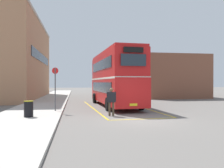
{
  "coord_description": "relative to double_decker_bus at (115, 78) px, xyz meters",
  "views": [
    {
      "loc": [
        -3.66,
        -12.42,
        2.11
      ],
      "look_at": [
        0.02,
        10.32,
        1.95
      ],
      "focal_mm": 36.95,
      "sensor_mm": 36.0,
      "label": 1
    }
  ],
  "objects": [
    {
      "name": "single_deck_bus",
      "position": [
        3.84,
        15.37,
        -0.88
      ],
      "size": [
        3.19,
        8.76,
        3.02
      ],
      "color": "black",
      "rests_on": "ground"
    },
    {
      "name": "brick_building_left",
      "position": [
        -10.48,
        11.83,
        2.6
      ],
      "size": [
        5.21,
        19.41,
        10.21
      ],
      "color": "#AD7A56",
      "rests_on": "ground"
    },
    {
      "name": "ground_plane",
      "position": [
        0.16,
        6.59,
        -2.51
      ],
      "size": [
        135.6,
        135.6,
        0.0
      ],
      "primitive_type": "plane",
      "color": "#66605B"
    },
    {
      "name": "sidewalk_left",
      "position": [
        -6.34,
        8.99,
        -2.44
      ],
      "size": [
        4.0,
        57.6,
        0.14
      ],
      "primitive_type": "cube",
      "color": "#B2ADA3",
      "rests_on": "ground"
    },
    {
      "name": "pedestrian_boarding",
      "position": [
        -1.23,
        -5.96,
        -1.48
      ],
      "size": [
        0.59,
        0.26,
        1.77
      ],
      "color": "#473828",
      "rests_on": "ground"
    },
    {
      "name": "litter_bin",
      "position": [
        -6.11,
        -6.52,
        -1.91
      ],
      "size": [
        0.54,
        0.54,
        0.92
      ],
      "color": "black",
      "rests_on": "sidewalk_left"
    },
    {
      "name": "double_decker_bus",
      "position": [
        0.0,
        0.0,
        0.0
      ],
      "size": [
        3.36,
        10.96,
        4.75
      ],
      "color": "black",
      "rests_on": "ground"
    },
    {
      "name": "bus_stop_sign",
      "position": [
        -4.85,
        -3.8,
        -0.59
      ],
      "size": [
        0.44,
        0.08,
        3.01
      ],
      "color": "#4C4C51",
      "rests_on": "sidewalk_left"
    },
    {
      "name": "depot_building_right",
      "position": [
        9.86,
        13.12,
        0.38
      ],
      "size": [
        8.47,
        12.6,
        5.79
      ],
      "color": "brown",
      "rests_on": "ground"
    },
    {
      "name": "bay_marking_yellow",
      "position": [
        0.06,
        -1.98,
        -2.51
      ],
      "size": [
        5.04,
        13.09,
        0.01
      ],
      "color": "gold",
      "rests_on": "ground"
    }
  ]
}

